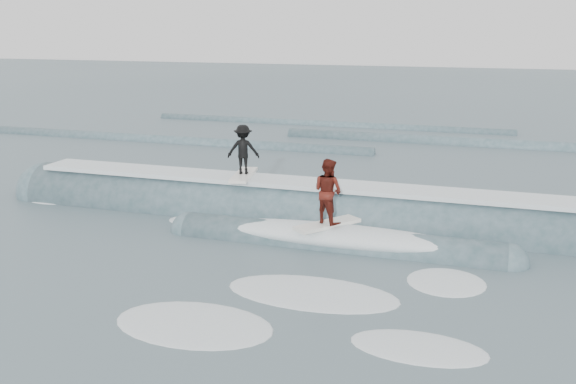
% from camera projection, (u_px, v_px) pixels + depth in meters
% --- Properties ---
extents(ground, '(160.00, 160.00, 0.00)m').
position_uv_depth(ground, '(263.00, 251.00, 17.34)').
color(ground, '#3E4F5A').
rests_on(ground, ground).
extents(breaking_wave, '(21.03, 3.93, 2.29)m').
position_uv_depth(breaking_wave, '(303.00, 220.00, 19.90)').
color(breaking_wave, '#355359').
rests_on(breaking_wave, ground).
extents(surfer_black, '(1.13, 2.07, 1.67)m').
position_uv_depth(surfer_black, '(243.00, 152.00, 20.33)').
color(surfer_black, white).
rests_on(surfer_black, ground).
extents(surfer_red, '(1.63, 1.93, 1.90)m').
position_uv_depth(surfer_red, '(328.00, 194.00, 17.45)').
color(surfer_red, white).
rests_on(surfer_red, ground).
extents(whitewater, '(15.59, 8.68, 0.10)m').
position_uv_depth(whitewater, '(274.00, 282.00, 15.23)').
color(whitewater, white).
rests_on(whitewater, ground).
extents(far_swells, '(38.55, 8.65, 0.80)m').
position_uv_depth(far_swells, '(344.00, 139.00, 34.14)').
color(far_swells, '#355359').
rests_on(far_swells, ground).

